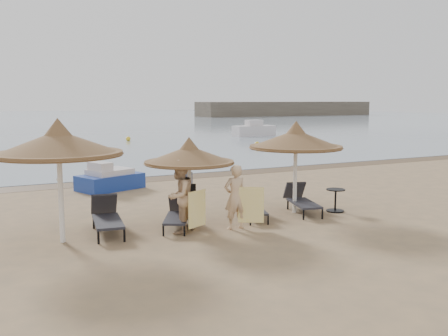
# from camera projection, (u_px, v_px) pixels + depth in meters

# --- Properties ---
(ground) EXTENTS (160.00, 160.00, 0.00)m
(ground) POSITION_uv_depth(u_px,v_px,m) (232.00, 231.00, 13.32)
(ground) COLOR #957650
(ground) RESTS_ON ground
(sea) EXTENTS (200.00, 140.00, 0.03)m
(sea) POSITION_uv_depth(u_px,v_px,m) (13.00, 120.00, 84.17)
(sea) COLOR slate
(sea) RESTS_ON ground
(wet_sand_strip) EXTENTS (200.00, 1.60, 0.01)m
(wet_sand_strip) POSITION_uv_depth(u_px,v_px,m) (132.00, 180.00, 21.64)
(wet_sand_strip) COLOR brown
(wet_sand_strip) RESTS_ON ground
(palapa_left) EXTENTS (3.08, 3.08, 3.05)m
(palapa_left) POSITION_uv_depth(u_px,v_px,m) (58.00, 144.00, 11.95)
(palapa_left) COLOR white
(palapa_left) RESTS_ON ground
(palapa_center) EXTENTS (2.49, 2.49, 2.47)m
(palapa_center) POSITION_uv_depth(u_px,v_px,m) (189.00, 155.00, 13.63)
(palapa_center) COLOR white
(palapa_center) RESTS_ON ground
(palapa_right) EXTENTS (2.87, 2.87, 2.84)m
(palapa_right) POSITION_uv_depth(u_px,v_px,m) (296.00, 140.00, 15.22)
(palapa_right) COLOR white
(palapa_right) RESTS_ON ground
(lounger_far_left) EXTENTS (0.97, 2.15, 0.93)m
(lounger_far_left) POSITION_uv_depth(u_px,v_px,m) (107.00, 216.00, 13.19)
(lounger_far_left) COLOR black
(lounger_far_left) RESTS_ON ground
(lounger_near_left) EXTENTS (1.34, 1.87, 0.81)m
(lounger_near_left) POSITION_uv_depth(u_px,v_px,m) (178.00, 214.00, 13.71)
(lounger_near_left) COLOR black
(lounger_near_left) RESTS_ON ground
(lounger_near_right) EXTENTS (1.04, 1.77, 0.75)m
(lounger_near_right) POSITION_uv_depth(u_px,v_px,m) (252.00, 206.00, 14.78)
(lounger_near_right) COLOR black
(lounger_near_right) RESTS_ON ground
(lounger_far_right) EXTENTS (1.14, 2.03, 0.86)m
(lounger_far_right) POSITION_uv_depth(u_px,v_px,m) (301.00, 199.00, 15.54)
(lounger_far_right) COLOR black
(lounger_far_right) RESTS_ON ground
(side_table) EXTENTS (0.59, 0.59, 0.71)m
(side_table) POSITION_uv_depth(u_px,v_px,m) (335.00, 201.00, 15.59)
(side_table) COLOR black
(side_table) RESTS_ON ground
(person_left) EXTENTS (1.23, 1.17, 2.24)m
(person_left) POSITION_uv_depth(u_px,v_px,m) (179.00, 190.00, 13.04)
(person_left) COLOR tan
(person_left) RESTS_ON ground
(person_right) EXTENTS (0.96, 0.65, 2.04)m
(person_right) POSITION_uv_depth(u_px,v_px,m) (235.00, 192.00, 13.39)
(person_right) COLOR tan
(person_right) RESTS_ON ground
(towel_left) EXTENTS (0.63, 0.32, 0.96)m
(towel_left) POSITION_uv_depth(u_px,v_px,m) (197.00, 209.00, 12.94)
(towel_left) COLOR yellow
(towel_left) RESTS_ON ground
(towel_right) EXTENTS (0.61, 0.37, 0.98)m
(towel_right) POSITION_uv_depth(u_px,v_px,m) (251.00, 205.00, 13.37)
(towel_right) COLOR yellow
(towel_right) RESTS_ON ground
(bag_patterned) EXTENTS (0.31, 0.12, 0.39)m
(bag_patterned) POSITION_uv_depth(u_px,v_px,m) (187.00, 179.00, 13.88)
(bag_patterned) COLOR silver
(bag_patterned) RESTS_ON ground
(bag_dark) EXTENTS (0.23, 0.13, 0.31)m
(bag_dark) POSITION_uv_depth(u_px,v_px,m) (192.00, 190.00, 13.61)
(bag_dark) COLOR black
(bag_dark) RESTS_ON ground
(pedal_boat) EXTENTS (2.73, 2.18, 1.11)m
(pedal_boat) POSITION_uv_depth(u_px,v_px,m) (109.00, 179.00, 19.41)
(pedal_boat) COLOR navy
(pedal_boat) RESTS_ON ground
(buoy_mid) EXTENTS (0.39, 0.39, 0.39)m
(buoy_mid) POSITION_uv_depth(u_px,v_px,m) (128.00, 139.00, 42.06)
(buoy_mid) COLOR yellow
(buoy_mid) RESTS_ON ground
(buoy_right) EXTENTS (0.39, 0.39, 0.39)m
(buoy_right) POSITION_uv_depth(u_px,v_px,m) (257.00, 144.00, 36.94)
(buoy_right) COLOR yellow
(buoy_right) RESTS_ON ground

